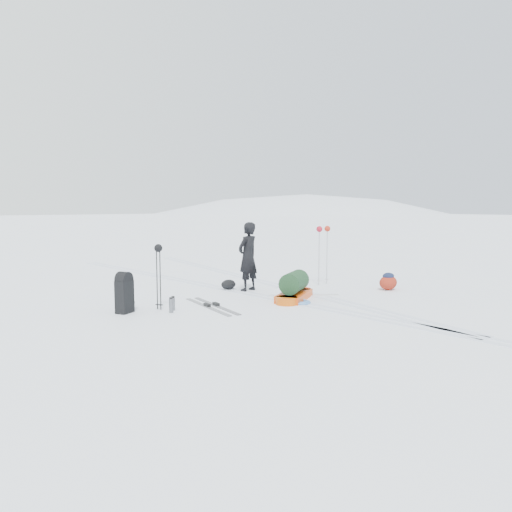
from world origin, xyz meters
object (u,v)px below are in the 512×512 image
object	(u,v)px
skier	(248,257)
ski_poles_black	(158,256)
expedition_rucksack	(125,293)
pulk_sled	(294,289)

from	to	relation	value
skier	ski_poles_black	world-z (taller)	skier
expedition_rucksack	ski_poles_black	distance (m)	0.97
skier	pulk_sled	bearing A→B (deg)	80.72
expedition_rucksack	ski_poles_black	world-z (taller)	ski_poles_black
expedition_rucksack	ski_poles_black	size ratio (longest dim) A/B	0.62
skier	ski_poles_black	size ratio (longest dim) A/B	1.27
pulk_sled	expedition_rucksack	distance (m)	3.62
ski_poles_black	skier	bearing A→B (deg)	23.48
pulk_sled	expedition_rucksack	bearing A→B (deg)	131.53
skier	pulk_sled	distance (m)	1.64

